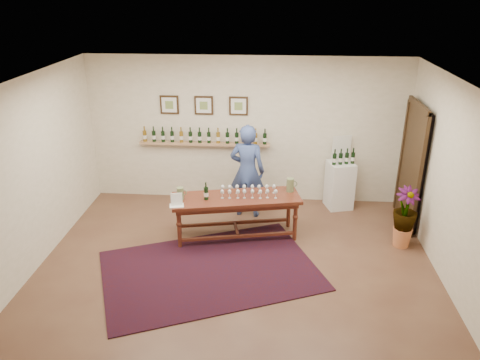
# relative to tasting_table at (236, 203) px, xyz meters

# --- Properties ---
(ground) EXTENTS (6.00, 6.00, 0.00)m
(ground) POSITION_rel_tasting_table_xyz_m (0.07, -0.93, -0.63)
(ground) COLOR #523124
(ground) RESTS_ON ground
(room_shell) EXTENTS (6.00, 6.00, 6.00)m
(room_shell) POSITION_rel_tasting_table_xyz_m (2.18, 0.93, 0.49)
(room_shell) COLOR silver
(room_shell) RESTS_ON ground
(rug) EXTENTS (3.67, 3.10, 0.02)m
(rug) POSITION_rel_tasting_table_xyz_m (-0.31, -1.06, -0.62)
(rug) COLOR #3E0C0B
(rug) RESTS_ON ground
(tasting_table) EXTENTS (2.19, 1.08, 0.74)m
(tasting_table) POSITION_rel_tasting_table_xyz_m (0.00, 0.00, 0.00)
(tasting_table) COLOR #442411
(tasting_table) RESTS_ON ground
(table_glasses) EXTENTS (1.17, 0.37, 0.16)m
(table_glasses) POSITION_rel_tasting_table_xyz_m (0.20, 0.06, 0.19)
(table_glasses) COLOR silver
(table_glasses) RESTS_ON tasting_table
(table_bottles) EXTENTS (0.26, 0.17, 0.27)m
(table_bottles) POSITION_rel_tasting_table_xyz_m (-0.48, -0.10, 0.24)
(table_bottles) COLOR black
(table_bottles) RESTS_ON tasting_table
(pitcher_left) EXTENTS (0.14, 0.14, 0.21)m
(pitcher_left) POSITION_rel_tasting_table_xyz_m (-0.89, -0.16, 0.21)
(pitcher_left) COLOR #636F45
(pitcher_left) RESTS_ON tasting_table
(pitcher_right) EXTENTS (0.18, 0.18, 0.23)m
(pitcher_right) POSITION_rel_tasting_table_xyz_m (0.89, 0.29, 0.23)
(pitcher_right) COLOR #636F45
(pitcher_right) RESTS_ON tasting_table
(menu_card) EXTENTS (0.25, 0.20, 0.20)m
(menu_card) POSITION_rel_tasting_table_xyz_m (-0.91, -0.38, 0.21)
(menu_card) COLOR silver
(menu_card) RESTS_ON tasting_table
(display_pedestal) EXTENTS (0.55, 0.55, 0.90)m
(display_pedestal) POSITION_rel_tasting_table_xyz_m (1.86, 1.30, -0.18)
(display_pedestal) COLOR white
(display_pedestal) RESTS_ON ground
(pedestal_bottles) EXTENTS (0.33, 0.17, 0.32)m
(pedestal_bottles) POSITION_rel_tasting_table_xyz_m (1.88, 1.24, 0.43)
(pedestal_bottles) COLOR black
(pedestal_bottles) RESTS_ON display_pedestal
(info_sign) EXTENTS (0.36, 0.11, 0.50)m
(info_sign) POSITION_rel_tasting_table_xyz_m (1.86, 1.45, 0.52)
(info_sign) COLOR silver
(info_sign) RESTS_ON display_pedestal
(potted_plant) EXTENTS (0.55, 0.55, 0.88)m
(potted_plant) POSITION_rel_tasting_table_xyz_m (2.72, -0.10, -0.11)
(potted_plant) COLOR #C56F41
(potted_plant) RESTS_ON ground
(person) EXTENTS (0.68, 0.50, 1.73)m
(person) POSITION_rel_tasting_table_xyz_m (0.13, 0.84, 0.23)
(person) COLOR #34467B
(person) RESTS_ON ground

